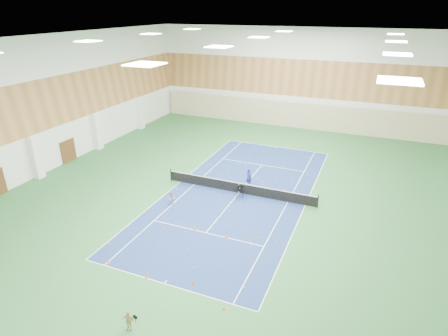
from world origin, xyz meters
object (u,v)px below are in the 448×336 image
object	(u,v)px
child_court	(172,198)
child_apron	(128,321)
coach	(249,177)
tennis_net	(239,187)
ball_cart	(240,192)

from	to	relation	value
child_court	child_apron	bearing A→B (deg)	-96.14
coach	child_court	bearing A→B (deg)	75.14
tennis_net	child_apron	xyz separation A→B (m)	(0.12, -15.28, -0.01)
coach	ball_cart	xyz separation A→B (m)	(0.07, -2.34, -0.33)
tennis_net	child_court	world-z (taller)	child_court
child_court	ball_cart	bearing A→B (deg)	8.72
coach	child_apron	xyz separation A→B (m)	(-0.18, -16.92, -0.27)
coach	ball_cart	world-z (taller)	coach
child_court	tennis_net	bearing A→B (deg)	16.75
tennis_net	ball_cart	world-z (taller)	tennis_net
tennis_net	child_apron	world-z (taller)	tennis_net
ball_cart	child_court	bearing A→B (deg)	-151.23
tennis_net	ball_cart	size ratio (longest dim) A/B	13.28
coach	child_apron	size ratio (longest dim) A/B	1.51
tennis_net	child_court	size ratio (longest dim) A/B	11.41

